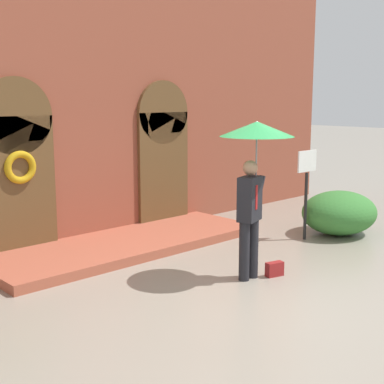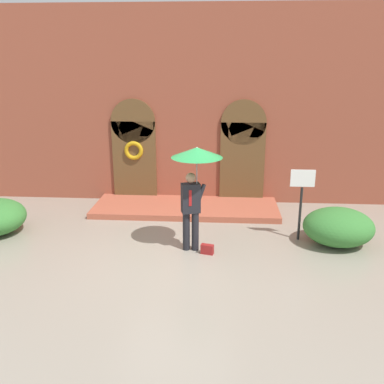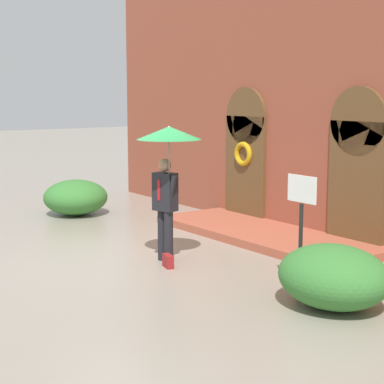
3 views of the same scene
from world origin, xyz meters
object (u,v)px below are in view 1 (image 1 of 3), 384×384
object	(u,v)px
person_with_umbrella	(255,152)
handbag	(274,269)
shrub_right	(339,213)
sign_post	(306,180)

from	to	relation	value
person_with_umbrella	handbag	size ratio (longest dim) A/B	8.44
handbag	shrub_right	distance (m)	3.11
handbag	sign_post	bearing A→B (deg)	38.78
person_with_umbrella	sign_post	xyz separation A→B (m)	(2.43, 0.75, -0.75)
person_with_umbrella	shrub_right	size ratio (longest dim) A/B	1.46
handbag	shrub_right	bearing A→B (deg)	28.58
handbag	sign_post	xyz separation A→B (m)	(2.15, 0.95, 1.05)
sign_post	shrub_right	distance (m)	1.15
person_with_umbrella	shrub_right	world-z (taller)	person_with_umbrella
sign_post	shrub_right	size ratio (longest dim) A/B	1.07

